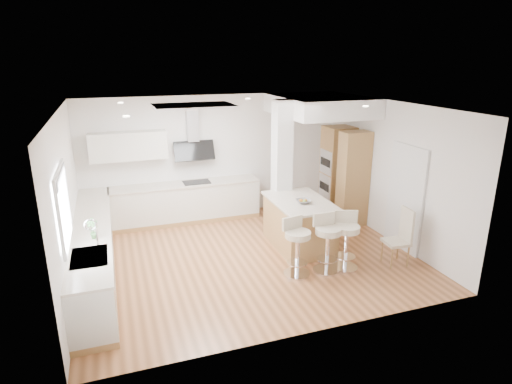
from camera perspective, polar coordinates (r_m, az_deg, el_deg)
name	(u,v)px	position (r m, az deg, el deg)	size (l,w,h in m)	color
ground	(248,256)	(8.18, -1.05, -8.58)	(6.00, 6.00, 0.00)	#A9693E
ceiling	(248,256)	(8.18, -1.05, -8.58)	(6.00, 5.00, 0.02)	white
wall_back	(214,156)	(9.99, -5.57, 4.77)	(6.00, 0.04, 2.80)	white
wall_left	(67,204)	(7.36, -23.93, -1.43)	(0.04, 5.00, 2.80)	white
wall_right	(389,172)	(9.01, 17.36, 2.62)	(0.04, 5.00, 2.80)	white
skylight	(194,106)	(7.76, -8.24, 11.24)	(4.10, 2.10, 0.06)	white
window_left	(63,203)	(6.41, -24.38, -1.40)	(0.06, 1.28, 1.07)	white
doorway_right	(405,199)	(8.65, 19.29, -0.95)	(0.05, 1.00, 2.10)	#4C423B
counter_left	(94,249)	(7.88, -20.79, -7.18)	(0.63, 4.50, 1.35)	#B0844B
counter_back	(179,192)	(9.75, -10.29, -0.06)	(3.62, 0.63, 2.50)	#B0844B
pillar	(282,168)	(8.87, 3.45, 3.17)	(0.35, 0.35, 2.80)	white
soffit	(320,105)	(9.50, 8.51, 11.34)	(1.78, 2.20, 0.40)	white
oven_column	(343,174)	(9.91, 11.52, 2.30)	(0.63, 1.21, 2.10)	#B0844B
peninsula	(299,223)	(8.45, 5.78, -4.17)	(1.06, 1.59, 1.04)	#B0844B
bar_stool_a	(297,244)	(7.35, 5.47, -6.88)	(0.55, 0.55, 1.02)	silver
bar_stool_b	(327,240)	(7.53, 9.45, -6.34)	(0.47, 0.47, 1.03)	silver
bar_stool_c	(346,238)	(7.70, 11.94, -5.97)	(0.60, 0.60, 1.03)	silver
dining_chair	(401,235)	(8.13, 18.82, -5.41)	(0.44, 0.44, 1.05)	beige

